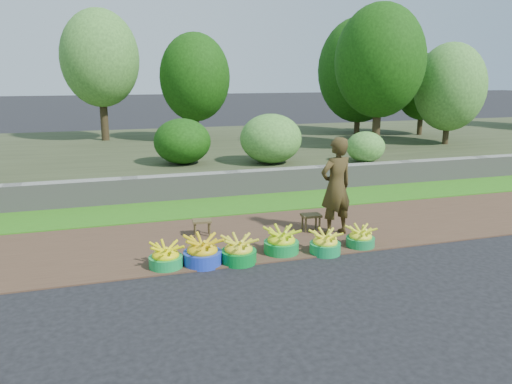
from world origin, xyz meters
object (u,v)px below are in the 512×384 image
object	(u,v)px
basin_e	(325,244)
basin_c	(239,251)
stool_right	(311,218)
vendor_woman	(336,186)
stool_left	(202,223)
basin_b	(202,252)
basin_f	(360,238)
basin_a	(166,257)
basin_d	(281,242)

from	to	relation	value
basin_e	basin_c	bearing A→B (deg)	178.50
stool_right	vendor_woman	xyz separation A→B (m)	(0.30, -0.30, 0.60)
stool_left	stool_right	distance (m)	1.88
basin_b	basin_c	world-z (taller)	basin_b
basin_b	basin_c	xyz separation A→B (m)	(0.52, -0.07, -0.01)
vendor_woman	basin_c	bearing A→B (deg)	9.96
basin_f	vendor_woman	xyz separation A→B (m)	(-0.12, 0.67, 0.69)
basin_e	stool_right	size ratio (longest dim) A/B	1.38
basin_a	basin_c	xyz separation A→B (m)	(1.03, -0.10, 0.01)
basin_f	basin_e	bearing A→B (deg)	-171.46
basin_f	stool_left	size ratio (longest dim) A/B	1.34
basin_f	stool_right	world-z (taller)	basin_f
basin_a	basin_d	size ratio (longest dim) A/B	0.90
basin_c	basin_b	bearing A→B (deg)	171.78
basin_a	basin_f	distance (m)	3.04
basin_d	stool_left	xyz separation A→B (m)	(-0.99, 1.14, 0.06)
stool_left	stool_right	world-z (taller)	stool_right
basin_a	vendor_woman	world-z (taller)	vendor_woman
basin_b	basin_a	bearing A→B (deg)	176.94
basin_b	basin_e	bearing A→B (deg)	-3.37
basin_b	stool_right	world-z (taller)	basin_b
basin_e	vendor_woman	distance (m)	1.16
basin_e	basin_b	bearing A→B (deg)	176.63
basin_f	basin_c	bearing A→B (deg)	-178.21
basin_c	basin_d	world-z (taller)	basin_d
basin_c	basin_a	bearing A→B (deg)	174.35
basin_c	vendor_woman	world-z (taller)	vendor_woman
vendor_woman	stool_right	bearing A→B (deg)	-56.25
basin_b	basin_e	xyz separation A→B (m)	(1.87, -0.11, -0.03)
stool_left	stool_right	size ratio (longest dim) A/B	0.98
basin_a	stool_right	xyz separation A→B (m)	(2.62, 0.93, 0.09)
basin_b	basin_f	xyz separation A→B (m)	(2.52, -0.01, -0.04)
basin_c	basin_e	xyz separation A→B (m)	(1.35, -0.04, -0.01)
basin_a	basin_f	bearing A→B (deg)	-0.74
basin_b	basin_d	bearing A→B (deg)	4.36
basin_d	basin_e	world-z (taller)	basin_d
basin_a	basin_f	xyz separation A→B (m)	(3.04, -0.04, -0.01)
basin_b	basin_e	world-z (taller)	basin_b
stool_left	vendor_woman	world-z (taller)	vendor_woman
basin_b	basin_f	world-z (taller)	basin_b
vendor_woman	stool_left	bearing A→B (deg)	-26.32
basin_b	stool_left	bearing A→B (deg)	78.94
basin_e	basin_f	bearing A→B (deg)	8.54
basin_b	basin_e	size ratio (longest dim) A/B	1.17
basin_a	vendor_woman	xyz separation A→B (m)	(2.92, 0.63, 0.69)
basin_f	stool_right	distance (m)	1.07
basin_d	stool_left	bearing A→B (deg)	130.91
basin_a	basin_d	xyz separation A→B (m)	(1.75, 0.07, 0.02)
basin_b	stool_left	size ratio (longest dim) A/B	1.65
basin_b	vendor_woman	world-z (taller)	vendor_woman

